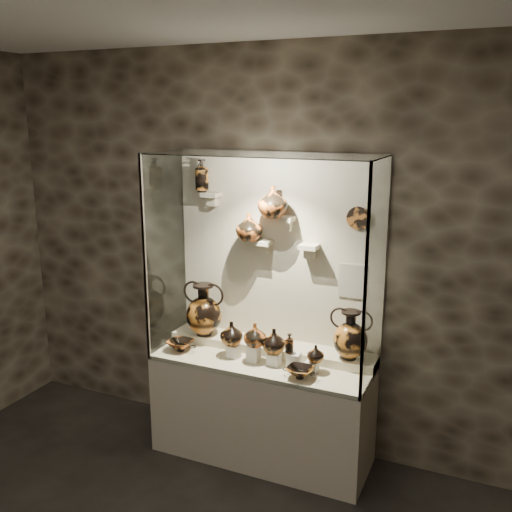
{
  "coord_description": "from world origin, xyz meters",
  "views": [
    {
      "loc": [
        1.61,
        -1.57,
        2.67
      ],
      "look_at": [
        -0.08,
        2.24,
        1.63
      ],
      "focal_mm": 40.0,
      "sensor_mm": 36.0,
      "label": 1
    }
  ],
  "objects_px": {
    "kylix_right": "(300,372)",
    "jug_e": "(316,354)",
    "jug_c": "(274,341)",
    "lekythos_tall": "(202,174)",
    "ovoid_vase_b": "(273,202)",
    "jug_b": "(255,335)",
    "ovoid_vase_a": "(249,227)",
    "lekythos_small": "(290,342)",
    "amphora_left": "(204,309)",
    "amphora_right": "(350,335)",
    "jug_a": "(232,333)",
    "kylix_left": "(181,344)"
  },
  "relations": [
    {
      "from": "jug_c",
      "to": "jug_e",
      "type": "relative_size",
      "value": 1.44
    },
    {
      "from": "jug_e",
      "to": "kylix_right",
      "type": "height_order",
      "value": "jug_e"
    },
    {
      "from": "jug_c",
      "to": "lekythos_tall",
      "type": "distance_m",
      "value": 1.43
    },
    {
      "from": "jug_a",
      "to": "lekythos_tall",
      "type": "distance_m",
      "value": 1.28
    },
    {
      "from": "amphora_left",
      "to": "jug_c",
      "type": "height_order",
      "value": "amphora_left"
    },
    {
      "from": "kylix_left",
      "to": "kylix_right",
      "type": "distance_m",
      "value": 1.04
    },
    {
      "from": "amphora_left",
      "to": "amphora_right",
      "type": "height_order",
      "value": "amphora_left"
    },
    {
      "from": "kylix_right",
      "to": "ovoid_vase_b",
      "type": "relative_size",
      "value": 1.04
    },
    {
      "from": "lekythos_tall",
      "to": "kylix_left",
      "type": "bearing_deg",
      "value": -81.79
    },
    {
      "from": "kylix_left",
      "to": "amphora_left",
      "type": "bearing_deg",
      "value": 61.86
    },
    {
      "from": "jug_b",
      "to": "jug_c",
      "type": "height_order",
      "value": "jug_b"
    },
    {
      "from": "ovoid_vase_b",
      "to": "lekythos_small",
      "type": "bearing_deg",
      "value": -60.91
    },
    {
      "from": "jug_c",
      "to": "amphora_left",
      "type": "bearing_deg",
      "value": 166.82
    },
    {
      "from": "jug_e",
      "to": "jug_c",
      "type": "bearing_deg",
      "value": 176.54
    },
    {
      "from": "amphora_right",
      "to": "lekythos_tall",
      "type": "distance_m",
      "value": 1.7
    },
    {
      "from": "amphora_right",
      "to": "kylix_right",
      "type": "relative_size",
      "value": 1.52
    },
    {
      "from": "lekythos_small",
      "to": "lekythos_tall",
      "type": "relative_size",
      "value": 0.59
    },
    {
      "from": "lekythos_small",
      "to": "ovoid_vase_a",
      "type": "bearing_deg",
      "value": 127.22
    },
    {
      "from": "amphora_left",
      "to": "ovoid_vase_b",
      "type": "relative_size",
      "value": 1.84
    },
    {
      "from": "kylix_right",
      "to": "amphora_left",
      "type": "bearing_deg",
      "value": -176.11
    },
    {
      "from": "amphora_left",
      "to": "kylix_right",
      "type": "xyz_separation_m",
      "value": [
        0.95,
        -0.3,
        -0.24
      ]
    },
    {
      "from": "jug_a",
      "to": "jug_c",
      "type": "relative_size",
      "value": 0.99
    },
    {
      "from": "kylix_right",
      "to": "ovoid_vase_a",
      "type": "height_order",
      "value": "ovoid_vase_a"
    },
    {
      "from": "amphora_left",
      "to": "lekythos_small",
      "type": "bearing_deg",
      "value": 8.31
    },
    {
      "from": "kylix_right",
      "to": "lekythos_small",
      "type": "bearing_deg",
      "value": 157.97
    },
    {
      "from": "lekythos_small",
      "to": "kylix_left",
      "type": "height_order",
      "value": "lekythos_small"
    },
    {
      "from": "lekythos_tall",
      "to": "ovoid_vase_a",
      "type": "distance_m",
      "value": 0.58
    },
    {
      "from": "lekythos_tall",
      "to": "ovoid_vase_b",
      "type": "bearing_deg",
      "value": 9.84
    },
    {
      "from": "jug_b",
      "to": "kylix_left",
      "type": "height_order",
      "value": "jug_b"
    },
    {
      "from": "amphora_left",
      "to": "jug_e",
      "type": "height_order",
      "value": "amphora_left"
    },
    {
      "from": "jug_b",
      "to": "jug_e",
      "type": "relative_size",
      "value": 1.38
    },
    {
      "from": "jug_a",
      "to": "ovoid_vase_b",
      "type": "relative_size",
      "value": 0.78
    },
    {
      "from": "jug_e",
      "to": "ovoid_vase_b",
      "type": "distance_m",
      "value": 1.17
    },
    {
      "from": "kylix_right",
      "to": "kylix_left",
      "type": "bearing_deg",
      "value": -162.74
    },
    {
      "from": "amphora_left",
      "to": "jug_c",
      "type": "xyz_separation_m",
      "value": [
        0.68,
        -0.15,
        -0.1
      ]
    },
    {
      "from": "kylix_left",
      "to": "lekythos_small",
      "type": "bearing_deg",
      "value": -2.32
    },
    {
      "from": "amphora_left",
      "to": "jug_c",
      "type": "relative_size",
      "value": 2.32
    },
    {
      "from": "amphora_right",
      "to": "jug_e",
      "type": "bearing_deg",
      "value": -144.33
    },
    {
      "from": "amphora_left",
      "to": "lekythos_small",
      "type": "height_order",
      "value": "amphora_left"
    },
    {
      "from": "jug_c",
      "to": "lekythos_tall",
      "type": "xyz_separation_m",
      "value": [
        -0.74,
        0.27,
        1.2
      ]
    },
    {
      "from": "kylix_right",
      "to": "lekythos_tall",
      "type": "relative_size",
      "value": 0.85
    },
    {
      "from": "amphora_left",
      "to": "kylix_left",
      "type": "relative_size",
      "value": 1.68
    },
    {
      "from": "kylix_right",
      "to": "jug_e",
      "type": "bearing_deg",
      "value": 84.5
    },
    {
      "from": "kylix_right",
      "to": "ovoid_vase_b",
      "type": "distance_m",
      "value": 1.27
    },
    {
      "from": "amphora_left",
      "to": "lekythos_small",
      "type": "xyz_separation_m",
      "value": [
        0.82,
        -0.18,
        -0.08
      ]
    },
    {
      "from": "ovoid_vase_a",
      "to": "ovoid_vase_b",
      "type": "relative_size",
      "value": 0.91
    },
    {
      "from": "ovoid_vase_a",
      "to": "amphora_right",
      "type": "bearing_deg",
      "value": 1.21
    },
    {
      "from": "jug_b",
      "to": "ovoid_vase_a",
      "type": "distance_m",
      "value": 0.83
    },
    {
      "from": "ovoid_vase_b",
      "to": "amphora_right",
      "type": "bearing_deg",
      "value": -19.17
    },
    {
      "from": "jug_a",
      "to": "jug_b",
      "type": "distance_m",
      "value": 0.21
    }
  ]
}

